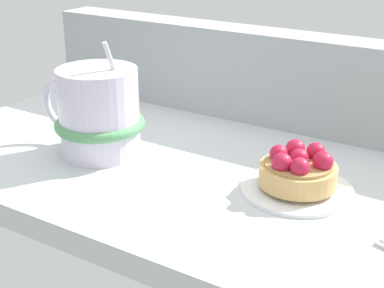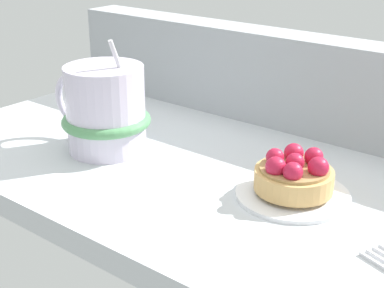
# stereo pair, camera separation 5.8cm
# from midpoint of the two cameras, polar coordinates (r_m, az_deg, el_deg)

# --- Properties ---
(ground_plane) EXTENTS (0.74, 0.37, 0.02)m
(ground_plane) POSITION_cam_midpoint_polar(r_m,az_deg,el_deg) (0.60, 7.15, -3.88)
(ground_plane) COLOR silver
(window_rail_back) EXTENTS (0.72, 0.05, 0.11)m
(window_rail_back) POSITION_cam_midpoint_polar(r_m,az_deg,el_deg) (0.71, 14.16, 5.67)
(window_rail_back) COLOR #9EA3A8
(window_rail_back) RESTS_ON ground_plane
(dessert_plate) EXTENTS (0.11, 0.11, 0.01)m
(dessert_plate) POSITION_cam_midpoint_polar(r_m,az_deg,el_deg) (0.56, 12.99, -4.84)
(dessert_plate) COLOR white
(dessert_plate) RESTS_ON ground_plane
(raspberry_tart) EXTENTS (0.07, 0.07, 0.04)m
(raspberry_tart) POSITION_cam_midpoint_polar(r_m,az_deg,el_deg) (0.55, 13.17, -3.00)
(raspberry_tart) COLOR tan
(raspberry_tart) RESTS_ON dessert_plate
(coffee_mug) EXTENTS (0.13, 0.10, 0.13)m
(coffee_mug) POSITION_cam_midpoint_polar(r_m,az_deg,el_deg) (0.64, -6.12, 3.34)
(coffee_mug) COLOR silver
(coffee_mug) RESTS_ON ground_plane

